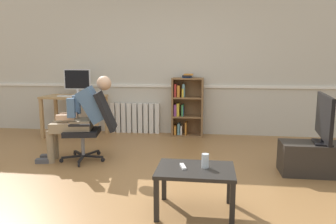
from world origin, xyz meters
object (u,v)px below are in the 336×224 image
Objects in this scene: radiator at (135,118)px; drinking_glass at (205,161)px; tv_screen at (324,118)px; keyboard at (70,96)px; coffee_table at (195,174)px; computer_desk at (74,102)px; imac_monitor at (77,80)px; spare_remote at (183,166)px; computer_mouse at (86,96)px; bookshelf at (185,106)px; tv_stand at (321,159)px; office_chair at (93,124)px; person_seated at (81,116)px.

drinking_glass is at bearing -65.62° from radiator.
radiator is 1.05× the size of tv_screen.
tv_screen is at bearing -20.28° from keyboard.
coffee_table is (2.40, -2.63, -0.40)m from keyboard.
drinking_glass is (0.09, 0.03, 0.12)m from coffee_table.
drinking_glass is at bearing 138.25° from tv_screen.
tv_screen is at bearing -22.17° from computer_desk.
imac_monitor reaches higher than tv_screen.
spare_remote is at bearing -50.65° from computer_desk.
computer_mouse is 0.11× the size of tv_screen.
imac_monitor reaches higher than keyboard.
tv_screen is (3.90, -1.44, -0.05)m from keyboard.
computer_mouse reaches higher than coffee_table.
bookshelf is (2.01, 0.21, -0.48)m from imac_monitor.
computer_desk is 0.32m from computer_mouse.
tv_screen reaches higher than computer_desk.
imac_monitor is 0.52× the size of tv_stand.
imac_monitor is 5.09× the size of computer_mouse.
coffee_table is (1.50, -1.38, -0.16)m from office_chair.
computer_mouse reaches higher than spare_remote.
radiator is at bearing 17.21° from imac_monitor.
person_seated is (-0.16, -0.03, 0.12)m from office_chair.
keyboard is 0.62× the size of coffee_table.
tv_stand is at bearing -34.88° from radiator.
tv_stand is (2.99, -0.19, -0.33)m from office_chair.
imac_monitor reaches higher than computer_desk.
tv_screen is 2.02m from spare_remote.
spare_remote is (2.00, -2.64, -0.34)m from computer_mouse.
person_seated reaches higher than computer_desk.
drinking_glass is at bearing -10.30° from spare_remote.
radiator is at bearing 163.63° from office_chair.
office_chair is 1.01× the size of tv_stand.
coffee_table is at bearing -20.93° from spare_remote.
drinking_glass is (0.42, -3.03, -0.07)m from bookshelf.
coffee_table is (2.38, -2.77, -0.27)m from computer_desk.
coffee_table is at bearing -51.49° from computer_mouse.
office_chair reaches higher than radiator.
tv_screen is 1.94m from coffee_table.
computer_desk is 1.65m from office_chair.
coffee_table is (1.33, -3.16, 0.07)m from radiator.
tv_screen is at bearing -23.36° from imac_monitor.
bookshelf is 1.20× the size of radiator.
spare_remote is (2.29, -2.62, -0.33)m from keyboard.
bookshelf reaches higher than radiator.
coffee_table is (1.66, -1.35, -0.28)m from person_seated.
bookshelf reaches higher than spare_remote.
computer_mouse is (0.27, -0.12, 0.13)m from computer_desk.
computer_mouse is 3.89m from tv_screen.
computer_mouse is at bearing -166.99° from bookshelf.
bookshelf is (2.07, 0.43, -0.21)m from keyboard.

